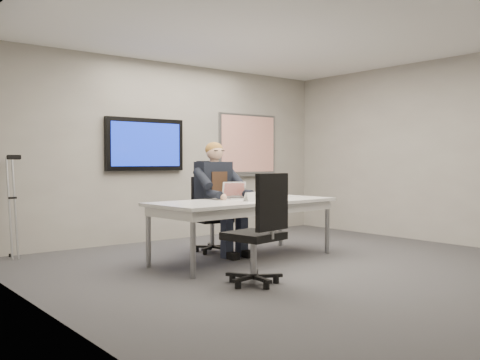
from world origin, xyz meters
TOP-DOWN VIEW (x-y plane):
  - floor at (0.00, 0.00)m, footprint 6.00×6.00m
  - ceiling at (0.00, 0.00)m, footprint 6.00×6.00m
  - wall_back at (0.00, 3.00)m, footprint 6.00×0.02m
  - wall_left at (-3.00, 0.00)m, footprint 0.02×6.00m
  - wall_right at (3.00, 0.00)m, footprint 0.02×6.00m
  - conference_table at (-0.24, 0.88)m, footprint 2.51×1.19m
  - tv_display at (-0.50, 2.95)m, footprint 1.30×0.09m
  - whiteboard at (1.55, 2.97)m, footprint 1.25×0.08m
  - office_chair_far at (-0.22, 1.63)m, footprint 0.56×0.56m
  - office_chair_near at (-1.01, -0.29)m, footprint 0.62×0.62m
  - seated_person at (-0.22, 1.36)m, footprint 0.48×0.81m
  - crutch at (-2.49, 2.81)m, footprint 0.36×0.54m
  - laptop at (-0.14, 1.12)m, footprint 0.37×0.39m
  - name_tent at (-0.24, 0.71)m, footprint 0.28×0.14m
  - pen at (-0.29, 0.51)m, footprint 0.02×0.13m

SIDE VIEW (x-z plane):
  - floor at x=0.00m, z-range -0.01..0.01m
  - office_chair_far at x=-0.22m, z-range -0.19..0.84m
  - office_chair_near at x=-1.01m, z-range -0.21..0.91m
  - seated_person at x=-0.22m, z-range -0.15..1.36m
  - conference_table at x=-0.24m, z-range 0.29..1.04m
  - crutch at x=-2.49m, z-range -0.01..1.37m
  - pen at x=-0.29m, z-range 0.75..0.76m
  - name_tent at x=-0.24m, z-range 0.75..0.86m
  - laptop at x=-0.14m, z-range 0.70..0.92m
  - wall_back at x=0.00m, z-range 0.00..2.80m
  - wall_left at x=-3.00m, z-range 0.00..2.80m
  - wall_right at x=3.00m, z-range 0.00..2.80m
  - tv_display at x=-0.50m, z-range 1.10..1.90m
  - whiteboard at x=1.55m, z-range 0.98..2.08m
  - ceiling at x=0.00m, z-range 2.79..2.81m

